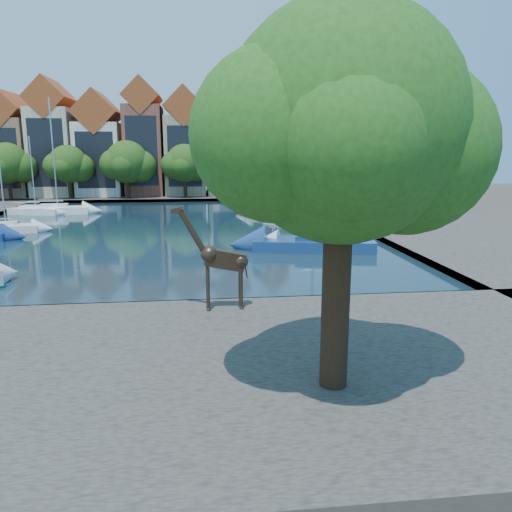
# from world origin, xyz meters

# --- Properties ---
(ground) EXTENTS (160.00, 160.00, 0.00)m
(ground) POSITION_xyz_m (0.00, 0.00, 0.00)
(ground) COLOR #38332B
(ground) RESTS_ON ground
(water_basin) EXTENTS (38.00, 50.00, 0.08)m
(water_basin) POSITION_xyz_m (0.00, 24.00, 0.04)
(water_basin) COLOR black
(water_basin) RESTS_ON ground
(near_quay) EXTENTS (50.00, 14.00, 0.50)m
(near_quay) POSITION_xyz_m (0.00, -7.00, 0.25)
(near_quay) COLOR #4C4942
(near_quay) RESTS_ON ground
(far_quay) EXTENTS (60.00, 16.00, 0.50)m
(far_quay) POSITION_xyz_m (0.00, 56.00, 0.25)
(far_quay) COLOR #4C4942
(far_quay) RESTS_ON ground
(right_quay) EXTENTS (14.00, 52.00, 0.50)m
(right_quay) POSITION_xyz_m (25.00, 24.00, 0.25)
(right_quay) COLOR #4C4942
(right_quay) RESTS_ON ground
(plane_tree) EXTENTS (8.32, 6.40, 10.62)m
(plane_tree) POSITION_xyz_m (7.62, -9.01, 7.67)
(plane_tree) COLOR #332114
(plane_tree) RESTS_ON near_quay
(townhouse_west_end) EXTENTS (5.44, 9.18, 14.93)m
(townhouse_west_end) POSITION_xyz_m (-23.00, 55.99, 7.36)
(townhouse_west_end) COLOR #89664B
(townhouse_west_end) RESTS_ON far_quay
(townhouse_west_mid) EXTENTS (5.94, 9.18, 16.79)m
(townhouse_west_mid) POSITION_xyz_m (-17.00, 55.99, 8.23)
(townhouse_west_mid) COLOR beige
(townhouse_west_mid) RESTS_ON far_quay
(townhouse_west_inner) EXTENTS (6.43, 9.18, 15.15)m
(townhouse_west_inner) POSITION_xyz_m (-10.50, 55.99, 7.35)
(townhouse_west_inner) COLOR silver
(townhouse_west_inner) RESTS_ON far_quay
(townhouse_center) EXTENTS (5.44, 9.18, 16.93)m
(townhouse_center) POSITION_xyz_m (-4.00, 55.99, 8.36)
(townhouse_center) COLOR brown
(townhouse_center) RESTS_ON far_quay
(townhouse_east_inner) EXTENTS (5.94, 9.18, 15.79)m
(townhouse_east_inner) POSITION_xyz_m (2.00, 55.99, 7.73)
(townhouse_east_inner) COLOR tan
(townhouse_east_inner) RESTS_ON far_quay
(townhouse_east_mid) EXTENTS (6.43, 9.18, 16.65)m
(townhouse_east_mid) POSITION_xyz_m (8.50, 55.99, 8.10)
(townhouse_east_mid) COLOR beige
(townhouse_east_mid) RESTS_ON far_quay
(townhouse_east_end) EXTENTS (5.44, 9.18, 14.43)m
(townhouse_east_end) POSITION_xyz_m (15.00, 55.99, 7.11)
(townhouse_east_end) COLOR brown
(townhouse_east_end) RESTS_ON far_quay
(far_tree_far_west) EXTENTS (7.28, 5.60, 7.68)m
(far_tree_far_west) POSITION_xyz_m (-21.90, 50.49, 5.18)
(far_tree_far_west) COLOR #332114
(far_tree_far_west) RESTS_ON far_quay
(far_tree_west) EXTENTS (6.76, 5.20, 7.36)m
(far_tree_west) POSITION_xyz_m (-13.91, 50.49, 5.08)
(far_tree_west) COLOR #332114
(far_tree_west) RESTS_ON far_quay
(far_tree_mid_west) EXTENTS (7.80, 6.00, 8.00)m
(far_tree_mid_west) POSITION_xyz_m (-5.89, 50.49, 5.29)
(far_tree_mid_west) COLOR #332114
(far_tree_mid_west) RESTS_ON far_quay
(far_tree_mid_east) EXTENTS (7.02, 5.40, 7.52)m
(far_tree_mid_east) POSITION_xyz_m (2.10, 50.49, 5.13)
(far_tree_mid_east) COLOR #332114
(far_tree_mid_east) RESTS_ON far_quay
(far_tree_east) EXTENTS (7.54, 5.80, 7.84)m
(far_tree_east) POSITION_xyz_m (10.11, 50.49, 5.24)
(far_tree_east) COLOR #332114
(far_tree_east) RESTS_ON far_quay
(far_tree_far_east) EXTENTS (6.76, 5.20, 7.36)m
(far_tree_far_east) POSITION_xyz_m (18.09, 50.49, 5.08)
(far_tree_far_east) COLOR #332114
(far_tree_far_east) RESTS_ON far_quay
(giraffe_statue) EXTENTS (3.11, 0.59, 4.45)m
(giraffe_statue) POSITION_xyz_m (4.54, -1.51, 2.69)
(giraffe_statue) COLOR #332519
(giraffe_statue) RESTS_ON near_quay
(sailboat_left_c) EXTENTS (5.55, 2.47, 9.00)m
(sailboat_left_c) POSITION_xyz_m (-13.05, 23.35, 0.60)
(sailboat_left_c) COLOR white
(sailboat_left_c) RESTS_ON water_basin
(sailboat_left_d) EXTENTS (6.02, 3.32, 8.59)m
(sailboat_left_d) POSITION_xyz_m (-14.42, 36.23, 0.62)
(sailboat_left_d) COLOR white
(sailboat_left_d) RESTS_ON water_basin
(sailboat_left_e) EXTENTS (6.85, 3.00, 12.68)m
(sailboat_left_e) POSITION_xyz_m (-12.00, 36.18, 0.72)
(sailboat_left_e) COLOR white
(sailboat_left_e) RESTS_ON water_basin
(sailboat_right_a) EXTENTS (6.59, 3.93, 9.88)m
(sailboat_right_a) POSITION_xyz_m (12.00, 13.16, 0.66)
(sailboat_right_a) COLOR silver
(sailboat_right_a) RESTS_ON water_basin
(sailboat_right_b) EXTENTS (9.08, 4.65, 10.99)m
(sailboat_right_b) POSITION_xyz_m (12.00, 12.71, 0.67)
(sailboat_right_b) COLOR navy
(sailboat_right_b) RESTS_ON water_basin
(sailboat_right_c) EXTENTS (6.77, 4.27, 10.75)m
(sailboat_right_c) POSITION_xyz_m (12.30, 33.19, 0.64)
(sailboat_right_c) COLOR silver
(sailboat_right_c) RESTS_ON water_basin
(sailboat_right_d) EXTENTS (6.45, 4.17, 8.65)m
(sailboat_right_d) POSITION_xyz_m (12.00, 32.65, 0.64)
(sailboat_right_d) COLOR silver
(sailboat_right_d) RESTS_ON water_basin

